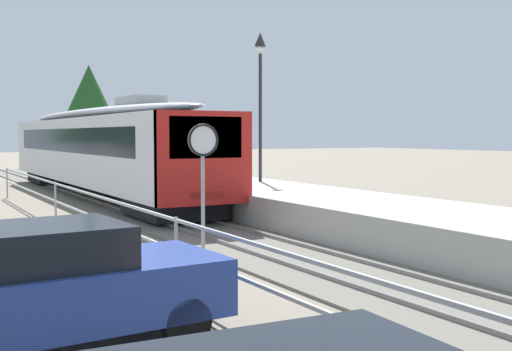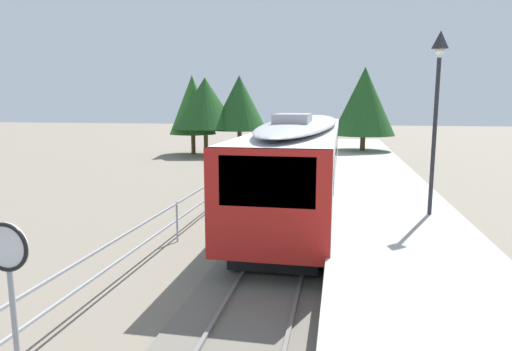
# 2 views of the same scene
# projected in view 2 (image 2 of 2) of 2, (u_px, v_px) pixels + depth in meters

# --- Properties ---
(ground_plane) EXTENTS (160.00, 160.00, 0.00)m
(ground_plane) POSITION_uv_depth(u_px,v_px,m) (197.00, 233.00, 14.43)
(ground_plane) COLOR slate
(track_rails) EXTENTS (3.20, 60.00, 0.14)m
(track_rails) POSITION_uv_depth(u_px,v_px,m) (288.00, 237.00, 13.87)
(track_rails) COLOR #6B665B
(track_rails) RESTS_ON ground
(commuter_train) EXTENTS (2.82, 20.90, 3.74)m
(commuter_train) POSITION_uv_depth(u_px,v_px,m) (305.00, 151.00, 19.54)
(commuter_train) COLOR silver
(commuter_train) RESTS_ON track_rails
(station_platform) EXTENTS (3.90, 60.00, 0.90)m
(station_platform) POSITION_uv_depth(u_px,v_px,m) (395.00, 230.00, 13.20)
(station_platform) COLOR #A8A59E
(station_platform) RESTS_ON ground
(platform_lamp_mid_platform) EXTENTS (0.34, 0.34, 5.35)m
(platform_lamp_mid_platform) POSITION_uv_depth(u_px,v_px,m) (437.00, 89.00, 12.67)
(platform_lamp_mid_platform) COLOR #232328
(platform_lamp_mid_platform) RESTS_ON station_platform
(speed_limit_sign) EXTENTS (0.61, 0.10, 2.81)m
(speed_limit_sign) POSITION_uv_depth(u_px,v_px,m) (9.00, 277.00, 5.26)
(speed_limit_sign) COLOR #9EA0A5
(speed_limit_sign) RESTS_ON ground
(tree_behind_carpark) EXTENTS (5.42, 5.42, 6.40)m
(tree_behind_carpark) POSITION_uv_depth(u_px,v_px,m) (205.00, 103.00, 36.21)
(tree_behind_carpark) COLOR brown
(tree_behind_carpark) RESTS_ON ground
(tree_behind_station_far) EXTENTS (4.65, 4.65, 6.57)m
(tree_behind_station_far) POSITION_uv_depth(u_px,v_px,m) (239.00, 103.00, 36.17)
(tree_behind_station_far) COLOR brown
(tree_behind_station_far) RESTS_ON ground
(tree_distant_left) EXTENTS (4.46, 4.46, 6.82)m
(tree_distant_left) POSITION_uv_depth(u_px,v_px,m) (364.00, 101.00, 31.26)
(tree_distant_left) COLOR brown
(tree_distant_left) RESTS_ON ground
(tree_distant_centre) EXTENTS (3.94, 3.94, 6.64)m
(tree_distant_centre) POSITION_uv_depth(u_px,v_px,m) (192.00, 105.00, 37.04)
(tree_distant_centre) COLOR brown
(tree_distant_centre) RESTS_ON ground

